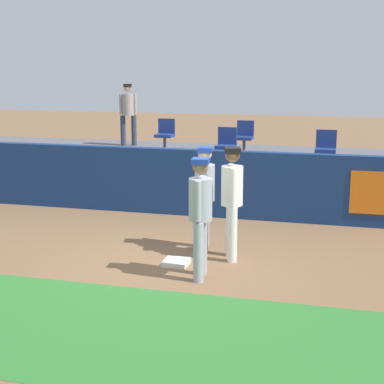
% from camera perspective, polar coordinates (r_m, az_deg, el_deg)
% --- Properties ---
extents(ground_plane, '(60.00, 60.00, 0.00)m').
position_cam_1_polar(ground_plane, '(9.66, -2.11, -7.12)').
color(ground_plane, brown).
extents(grass_foreground_strip, '(18.00, 2.80, 0.01)m').
position_cam_1_polar(grass_foreground_strip, '(7.54, -7.63, -12.89)').
color(grass_foreground_strip, '#2D722D').
rests_on(grass_foreground_strip, ground_plane).
extents(first_base, '(0.40, 0.40, 0.08)m').
position_cam_1_polar(first_base, '(9.73, -1.52, -6.73)').
color(first_base, white).
rests_on(first_base, ground_plane).
extents(player_fielder_home, '(0.44, 0.60, 1.87)m').
position_cam_1_polar(player_fielder_home, '(9.79, 3.85, -0.32)').
color(player_fielder_home, white).
rests_on(player_fielder_home, ground_plane).
extents(player_runner_visitor, '(0.37, 0.51, 1.84)m').
position_cam_1_polar(player_runner_visitor, '(8.86, 0.81, -1.71)').
color(player_runner_visitor, '#9EA3AD').
rests_on(player_runner_visitor, ground_plane).
extents(player_coach_visitor, '(0.39, 0.50, 1.80)m').
position_cam_1_polar(player_coach_visitor, '(10.24, 1.21, 0.06)').
color(player_coach_visitor, '#9EA3AD').
rests_on(player_coach_visitor, ground_plane).
extents(field_wall, '(18.00, 0.26, 1.42)m').
position_cam_1_polar(field_wall, '(12.62, 2.40, 0.79)').
color(field_wall, navy).
rests_on(field_wall, ground_plane).
extents(bleacher_platform, '(18.00, 4.80, 0.91)m').
position_cam_1_polar(bleacher_platform, '(15.15, 4.44, 1.67)').
color(bleacher_platform, '#59595E').
rests_on(bleacher_platform, ground_plane).
extents(seat_back_center, '(0.44, 0.44, 0.84)m').
position_cam_1_polar(seat_back_center, '(15.66, 5.04, 5.43)').
color(seat_back_center, '#4C4C51').
rests_on(seat_back_center, bleacher_platform).
extents(seat_back_left, '(0.46, 0.44, 0.84)m').
position_cam_1_polar(seat_back_left, '(16.17, -2.55, 5.68)').
color(seat_back_left, '#4C4C51').
rests_on(seat_back_left, bleacher_platform).
extents(seat_front_right, '(0.45, 0.44, 0.84)m').
position_cam_1_polar(seat_front_right, '(13.66, 12.64, 4.23)').
color(seat_front_right, '#4C4C51').
rests_on(seat_front_right, bleacher_platform).
extents(seat_front_center, '(0.44, 0.44, 0.84)m').
position_cam_1_polar(seat_front_center, '(13.93, 3.29, 4.64)').
color(seat_front_center, '#4C4C51').
rests_on(seat_front_center, bleacher_platform).
extents(spectator_hooded, '(0.46, 0.42, 1.74)m').
position_cam_1_polar(spectator_hooded, '(17.15, -6.11, 7.77)').
color(spectator_hooded, '#33384C').
rests_on(spectator_hooded, bleacher_platform).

